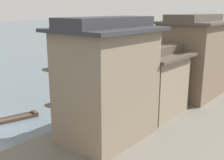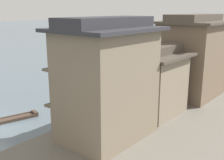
{
  "view_description": "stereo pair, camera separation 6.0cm",
  "coord_description": "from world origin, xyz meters",
  "px_view_note": "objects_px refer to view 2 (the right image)",
  "views": [
    {
      "loc": [
        22.78,
        -10.42,
        10.07
      ],
      "look_at": [
        2.37,
        14.02,
        1.79
      ],
      "focal_mm": 43.8,
      "sensor_mm": 36.0,
      "label": 1
    },
    {
      "loc": [
        22.83,
        -10.38,
        10.07
      ],
      "look_at": [
        2.37,
        14.02,
        1.79
      ],
      "focal_mm": 43.8,
      "sensor_mm": 36.0,
      "label": 2
    }
  ],
  "objects_px": {
    "house_waterfront_nearest": "(107,80)",
    "mooring_post_dock_mid": "(138,94)",
    "boat_moored_far": "(138,92)",
    "boat_foreground_poled": "(7,120)",
    "boat_moored_nearest": "(219,60)",
    "mooring_post_dock_far": "(172,80)",
    "house_waterfront_tall": "(192,56)",
    "house_waterfront_second": "(152,80)",
    "house_waterfront_narrow": "(217,59)",
    "mooring_post_dock_near": "(78,116)"
  },
  "relations": [
    {
      "from": "house_waterfront_nearest",
      "to": "house_waterfront_second",
      "type": "distance_m",
      "value": 6.52
    },
    {
      "from": "mooring_post_dock_near",
      "to": "mooring_post_dock_far",
      "type": "relative_size",
      "value": 1.32
    },
    {
      "from": "house_waterfront_second",
      "to": "house_waterfront_narrow",
      "type": "xyz_separation_m",
      "value": [
        0.54,
        14.82,
        -0.01
      ]
    },
    {
      "from": "house_waterfront_tall",
      "to": "house_waterfront_second",
      "type": "bearing_deg",
      "value": -93.1
    },
    {
      "from": "boat_moored_far",
      "to": "mooring_post_dock_far",
      "type": "relative_size",
      "value": 8.0
    },
    {
      "from": "boat_moored_nearest",
      "to": "house_waterfront_nearest",
      "type": "distance_m",
      "value": 41.33
    },
    {
      "from": "boat_moored_nearest",
      "to": "house_waterfront_nearest",
      "type": "xyz_separation_m",
      "value": [
        5.76,
        -40.64,
        4.85
      ]
    },
    {
      "from": "house_waterfront_tall",
      "to": "mooring_post_dock_far",
      "type": "bearing_deg",
      "value": 141.18
    },
    {
      "from": "house_waterfront_tall",
      "to": "mooring_post_dock_mid",
      "type": "relative_size",
      "value": 12.05
    },
    {
      "from": "house_waterfront_nearest",
      "to": "house_waterfront_narrow",
      "type": "relative_size",
      "value": 1.28
    },
    {
      "from": "house_waterfront_narrow",
      "to": "boat_foreground_poled",
      "type": "bearing_deg",
      "value": -114.08
    },
    {
      "from": "boat_foreground_poled",
      "to": "mooring_post_dock_mid",
      "type": "xyz_separation_m",
      "value": [
        6.57,
        11.59,
        1.06
      ]
    },
    {
      "from": "mooring_post_dock_near",
      "to": "boat_moored_far",
      "type": "bearing_deg",
      "value": 99.46
    },
    {
      "from": "house_waterfront_second",
      "to": "house_waterfront_narrow",
      "type": "height_order",
      "value": "same"
    },
    {
      "from": "boat_foreground_poled",
      "to": "mooring_post_dock_near",
      "type": "height_order",
      "value": "mooring_post_dock_near"
    },
    {
      "from": "house_waterfront_second",
      "to": "mooring_post_dock_far",
      "type": "bearing_deg",
      "value": 108.35
    },
    {
      "from": "house_waterfront_nearest",
      "to": "mooring_post_dock_near",
      "type": "distance_m",
      "value": 5.22
    },
    {
      "from": "house_waterfront_narrow",
      "to": "house_waterfront_tall",
      "type": "bearing_deg",
      "value": -91.09
    },
    {
      "from": "house_waterfront_nearest",
      "to": "mooring_post_dock_far",
      "type": "distance_m",
      "value": 17.62
    },
    {
      "from": "boat_foreground_poled",
      "to": "house_waterfront_narrow",
      "type": "xyz_separation_m",
      "value": [
        10.57,
        23.64,
        3.7
      ]
    },
    {
      "from": "house_waterfront_nearest",
      "to": "boat_moored_nearest",
      "type": "bearing_deg",
      "value": 98.07
    },
    {
      "from": "boat_foreground_poled",
      "to": "house_waterfront_tall",
      "type": "distance_m",
      "value": 19.85
    },
    {
      "from": "house_waterfront_nearest",
      "to": "house_waterfront_narrow",
      "type": "xyz_separation_m",
      "value": [
        0.46,
        21.21,
        -1.3
      ]
    },
    {
      "from": "boat_foreground_poled",
      "to": "boat_moored_nearest",
      "type": "relative_size",
      "value": 1.23
    },
    {
      "from": "house_waterfront_tall",
      "to": "mooring_post_dock_near",
      "type": "distance_m",
      "value": 14.37
    },
    {
      "from": "boat_moored_far",
      "to": "mooring_post_dock_far",
      "type": "bearing_deg",
      "value": 67.12
    },
    {
      "from": "mooring_post_dock_far",
      "to": "boat_foreground_poled",
      "type": "bearing_deg",
      "value": -108.87
    },
    {
      "from": "mooring_post_dock_near",
      "to": "mooring_post_dock_mid",
      "type": "bearing_deg",
      "value": 90.0
    },
    {
      "from": "boat_moored_nearest",
      "to": "mooring_post_dock_near",
      "type": "relative_size",
      "value": 4.86
    },
    {
      "from": "mooring_post_dock_far",
      "to": "mooring_post_dock_mid",
      "type": "bearing_deg",
      "value": -90.0
    },
    {
      "from": "house_waterfront_nearest",
      "to": "house_waterfront_tall",
      "type": "relative_size",
      "value": 1.0
    },
    {
      "from": "house_waterfront_second",
      "to": "boat_moored_nearest",
      "type": "bearing_deg",
      "value": 99.41
    },
    {
      "from": "house_waterfront_nearest",
      "to": "mooring_post_dock_mid",
      "type": "relative_size",
      "value": 12.05
    },
    {
      "from": "mooring_post_dock_mid",
      "to": "mooring_post_dock_far",
      "type": "xyz_separation_m",
      "value": [
        0.0,
        7.65,
        -0.0
      ]
    },
    {
      "from": "mooring_post_dock_far",
      "to": "house_waterfront_nearest",
      "type": "bearing_deg",
      "value": -78.11
    },
    {
      "from": "boat_moored_nearest",
      "to": "boat_moored_far",
      "type": "distance_m",
      "value": 28.48
    },
    {
      "from": "boat_moored_far",
      "to": "mooring_post_dock_near",
      "type": "xyz_separation_m",
      "value": [
        1.96,
        -11.76,
        1.06
      ]
    },
    {
      "from": "mooring_post_dock_near",
      "to": "boat_moored_nearest",
      "type": "bearing_deg",
      "value": 93.16
    },
    {
      "from": "boat_moored_far",
      "to": "mooring_post_dock_mid",
      "type": "distance_m",
      "value": 3.71
    },
    {
      "from": "boat_foreground_poled",
      "to": "house_waterfront_tall",
      "type": "xyz_separation_m",
      "value": [
        10.43,
        16.14,
        5.0
      ]
    },
    {
      "from": "boat_foreground_poled",
      "to": "house_waterfront_narrow",
      "type": "distance_m",
      "value": 26.16
    },
    {
      "from": "house_waterfront_second",
      "to": "mooring_post_dock_mid",
      "type": "relative_size",
      "value": 8.47
    },
    {
      "from": "boat_moored_far",
      "to": "house_waterfront_second",
      "type": "xyz_separation_m",
      "value": [
        5.42,
        -5.77,
        3.59
      ]
    },
    {
      "from": "mooring_post_dock_near",
      "to": "mooring_post_dock_far",
      "type": "distance_m",
      "value": 16.41
    },
    {
      "from": "boat_moored_nearest",
      "to": "house_waterfront_tall",
      "type": "height_order",
      "value": "house_waterfront_tall"
    },
    {
      "from": "boat_foreground_poled",
      "to": "mooring_post_dock_near",
      "type": "bearing_deg",
      "value": 23.32
    },
    {
      "from": "house_waterfront_narrow",
      "to": "mooring_post_dock_near",
      "type": "distance_m",
      "value": 21.34
    },
    {
      "from": "house_waterfront_second",
      "to": "mooring_post_dock_far",
      "type": "height_order",
      "value": "house_waterfront_second"
    },
    {
      "from": "house_waterfront_narrow",
      "to": "house_waterfront_nearest",
      "type": "bearing_deg",
      "value": -91.23
    },
    {
      "from": "house_waterfront_nearest",
      "to": "mooring_post_dock_near",
      "type": "xyz_separation_m",
      "value": [
        -3.54,
        0.4,
        -3.82
      ]
    }
  ]
}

